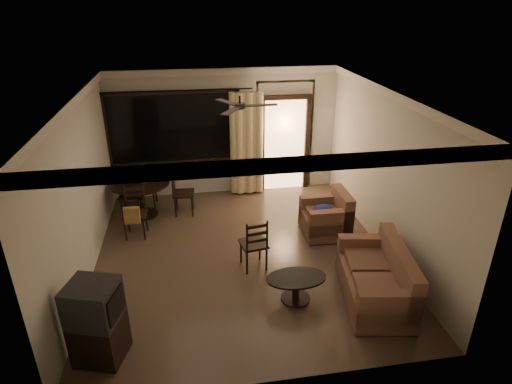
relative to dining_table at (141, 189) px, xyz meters
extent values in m
plane|color=#7F6651|center=(1.82, -1.84, -0.59)|extent=(5.50, 5.50, 0.00)
plane|color=beige|center=(1.82, 0.91, 0.81)|extent=(5.00, 0.00, 5.00)
plane|color=beige|center=(1.82, -4.59, 0.81)|extent=(5.00, 0.00, 5.00)
plane|color=beige|center=(-0.68, -1.84, 0.81)|extent=(0.00, 5.50, 5.50)
plane|color=beige|center=(4.32, -1.84, 0.81)|extent=(0.00, 5.50, 5.50)
plane|color=white|center=(1.82, -1.84, 2.21)|extent=(5.50, 5.50, 0.00)
cube|color=black|center=(0.72, 0.88, 0.99)|extent=(2.70, 0.04, 1.45)
cylinder|color=black|center=(0.82, 0.79, 1.79)|extent=(3.20, 0.03, 0.03)
cube|color=#FFC684|center=(3.17, 0.86, 0.46)|extent=(0.91, 0.03, 2.08)
cube|color=white|center=(4.31, -0.79, 0.71)|extent=(0.02, 0.18, 0.12)
cylinder|color=black|center=(1.82, -1.84, 2.15)|extent=(0.03, 0.03, 0.12)
cylinder|color=black|center=(1.82, -1.84, 2.06)|extent=(0.16, 0.16, 0.08)
cylinder|color=black|center=(0.00, 0.00, 0.14)|extent=(1.19, 1.19, 0.04)
cylinder|color=black|center=(0.00, 0.00, -0.22)|extent=(0.12, 0.12, 0.69)
cylinder|color=black|center=(0.00, 0.00, -0.57)|extent=(0.59, 0.59, 0.03)
cylinder|color=maroon|center=(-0.10, 0.06, 0.27)|extent=(0.06, 0.06, 0.22)
cylinder|color=#B36B13|center=(0.07, -0.06, 0.25)|extent=(0.06, 0.06, 0.18)
cube|color=#288540|center=(0.22, 0.10, 0.18)|extent=(0.14, 0.10, 0.05)
cube|color=black|center=(-0.23, 0.06, -0.14)|extent=(0.45, 0.45, 0.04)
cube|color=black|center=(0.85, -0.06, -0.14)|extent=(0.45, 0.45, 0.04)
cube|color=black|center=(-0.06, -0.85, -0.14)|extent=(0.45, 0.45, 0.04)
cube|color=#A18045|center=(-0.08, -1.08, -0.04)|extent=(0.28, 0.10, 0.32)
cube|color=black|center=(0.05, 0.46, -0.14)|extent=(0.45, 0.45, 0.04)
cube|color=black|center=(-0.23, -3.85, -0.30)|extent=(0.70, 0.66, 0.58)
cube|color=black|center=(-0.23, -3.85, 0.25)|extent=(0.70, 0.66, 0.52)
cube|color=black|center=(0.05, -3.94, 0.25)|extent=(0.14, 0.40, 0.35)
cube|color=#452B20|center=(3.60, -3.34, -0.37)|extent=(1.10, 1.71, 0.40)
cube|color=#452B20|center=(3.92, -3.39, -0.04)|extent=(0.46, 1.61, 0.65)
cube|color=#452B20|center=(3.48, -4.04, -0.17)|extent=(0.87, 0.31, 0.50)
cube|color=#452B20|center=(3.71, -2.64, -0.17)|extent=(0.87, 0.31, 0.50)
cube|color=#452B20|center=(3.55, -3.33, -0.14)|extent=(0.82, 1.48, 0.12)
cube|color=#452B20|center=(3.47, -1.35, -0.37)|extent=(0.83, 0.83, 0.39)
cube|color=#452B20|center=(3.79, -1.35, -0.05)|extent=(0.20, 0.83, 0.63)
cube|color=#452B20|center=(3.47, -1.68, -0.18)|extent=(0.83, 0.18, 0.49)
cube|color=#452B20|center=(3.48, -1.03, -0.18)|extent=(0.83, 0.18, 0.49)
cube|color=#452B20|center=(3.43, -1.35, -0.15)|extent=(0.59, 0.64, 0.12)
ellipsoid|color=navy|center=(3.43, -1.35, -0.04)|extent=(0.35, 0.29, 0.10)
ellipsoid|color=black|center=(2.46, -3.16, -0.21)|extent=(0.90, 0.54, 0.03)
cylinder|color=black|center=(2.46, -3.16, -0.40)|extent=(0.10, 0.10, 0.36)
cylinder|color=black|center=(2.46, -3.16, -0.57)|extent=(0.44, 0.44, 0.03)
cube|color=black|center=(1.97, -2.22, -0.14)|extent=(0.48, 0.48, 0.04)
camera|label=1|loc=(1.03, -8.17, 3.58)|focal=30.00mm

